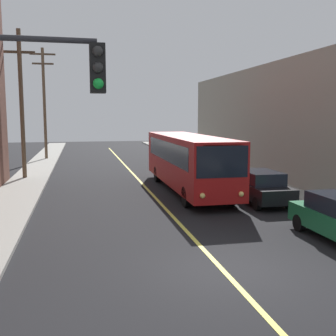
{
  "coord_description": "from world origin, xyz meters",
  "views": [
    {
      "loc": [
        -3.85,
        -10.4,
        4.33
      ],
      "look_at": [
        0.0,
        7.3,
        2.0
      ],
      "focal_mm": 43.44,
      "sensor_mm": 36.0,
      "label": 1
    }
  ],
  "objects_px": {
    "parked_car_black": "(260,187)",
    "utility_pole_far": "(44,99)",
    "city_bus": "(187,160)",
    "utility_pole_mid": "(21,97)",
    "fire_hydrant": "(327,201)"
  },
  "relations": [
    {
      "from": "city_bus",
      "to": "parked_car_black",
      "type": "bearing_deg",
      "value": -57.16
    },
    {
      "from": "parked_car_black",
      "to": "utility_pole_far",
      "type": "relative_size",
      "value": 0.41
    },
    {
      "from": "city_bus",
      "to": "fire_hydrant",
      "type": "xyz_separation_m",
      "value": [
        4.65,
        -6.76,
        -1.23
      ]
    },
    {
      "from": "city_bus",
      "to": "parked_car_black",
      "type": "xyz_separation_m",
      "value": [
        2.66,
        -4.11,
        -0.98
      ]
    },
    {
      "from": "city_bus",
      "to": "parked_car_black",
      "type": "relative_size",
      "value": 2.75
    },
    {
      "from": "city_bus",
      "to": "utility_pole_mid",
      "type": "distance_m",
      "value": 12.29
    },
    {
      "from": "parked_car_black",
      "to": "utility_pole_mid",
      "type": "height_order",
      "value": "utility_pole_mid"
    },
    {
      "from": "utility_pole_far",
      "to": "parked_car_black",
      "type": "bearing_deg",
      "value": -62.79
    },
    {
      "from": "city_bus",
      "to": "utility_pole_far",
      "type": "height_order",
      "value": "utility_pole_far"
    },
    {
      "from": "fire_hydrant",
      "to": "city_bus",
      "type": "bearing_deg",
      "value": 124.54
    },
    {
      "from": "parked_car_black",
      "to": "utility_pole_far",
      "type": "distance_m",
      "value": 26.71
    },
    {
      "from": "city_bus",
      "to": "fire_hydrant",
      "type": "relative_size",
      "value": 14.49
    },
    {
      "from": "utility_pole_mid",
      "to": "fire_hydrant",
      "type": "distance_m",
      "value": 20.16
    },
    {
      "from": "parked_car_black",
      "to": "utility_pole_mid",
      "type": "bearing_deg",
      "value": 139.82
    },
    {
      "from": "parked_car_black",
      "to": "city_bus",
      "type": "bearing_deg",
      "value": 122.84
    }
  ]
}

